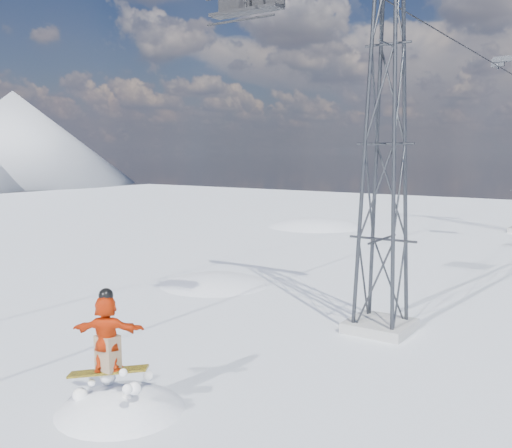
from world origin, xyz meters
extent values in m
plane|color=white|center=(0.00, 0.00, 0.00)|extent=(120.00, 120.00, 0.00)
sphere|color=white|center=(-12.00, 28.00, -10.40)|extent=(22.00, 22.00, 22.00)
cube|color=#999999|center=(0.80, 8.00, 0.15)|extent=(1.80, 1.80, 0.30)
cube|color=#2F3237|center=(-1.40, 33.00, 11.05)|extent=(0.80, 0.25, 0.50)
cylinder|color=black|center=(-1.40, 19.50, 10.85)|extent=(0.06, 51.00, 0.06)
cone|color=slate|center=(-78.00, 48.00, 7.50)|extent=(38.00, 38.00, 15.00)
cube|color=#A68A16|center=(-1.64, -0.24, 0.92)|extent=(1.52, 1.10, 0.23)
imported|color=red|center=(-1.64, -0.24, 1.72)|extent=(1.46, 1.14, 1.55)
cube|color=#846C51|center=(-1.64, -0.24, 1.30)|extent=(0.54, 0.51, 0.71)
sphere|color=black|center=(-1.64, -0.24, 2.47)|extent=(0.29, 0.29, 0.29)
cube|color=black|center=(-1.40, 4.23, 8.68)|extent=(1.97, 0.44, 0.08)
cube|color=black|center=(-1.40, 4.45, 8.97)|extent=(1.97, 0.06, 0.54)
cylinder|color=black|center=(-1.40, 3.99, 8.43)|extent=(1.97, 0.06, 0.06)
camera|label=1|loc=(6.91, -7.62, 5.28)|focal=40.00mm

